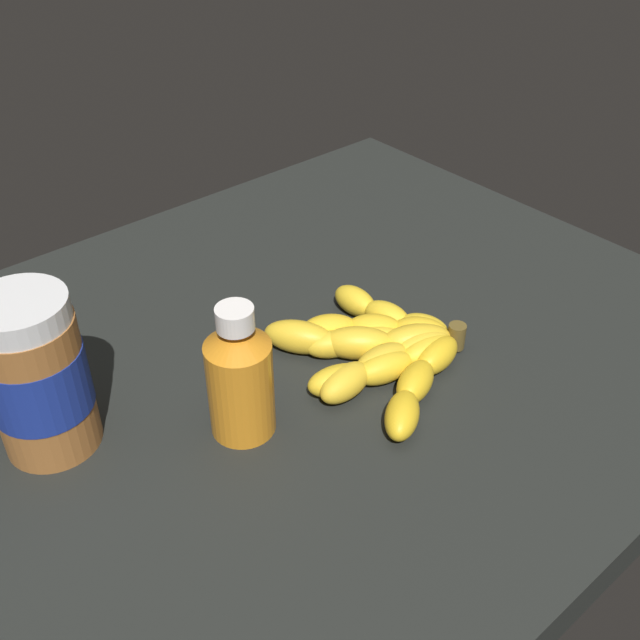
# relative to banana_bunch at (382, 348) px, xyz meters

# --- Properties ---
(ground_plane) EXTENTS (0.89, 0.77, 0.05)m
(ground_plane) POSITION_rel_banana_bunch_xyz_m (0.02, -0.07, -0.04)
(ground_plane) COLOR black
(banana_bunch) EXTENTS (0.20, 0.24, 0.04)m
(banana_bunch) POSITION_rel_banana_bunch_xyz_m (0.00, 0.00, 0.00)
(banana_bunch) COLOR yellow
(banana_bunch) RESTS_ON ground_plane
(peanut_butter_jar) EXTENTS (0.09, 0.09, 0.17)m
(peanut_butter_jar) POSITION_rel_banana_bunch_xyz_m (0.33, -0.12, 0.06)
(peanut_butter_jar) COLOR #9E602D
(peanut_butter_jar) RESTS_ON ground_plane
(honey_bottle) EXTENTS (0.06, 0.06, 0.14)m
(honey_bottle) POSITION_rel_banana_bunch_xyz_m (0.18, -0.01, 0.05)
(honey_bottle) COLOR orange
(honey_bottle) RESTS_ON ground_plane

